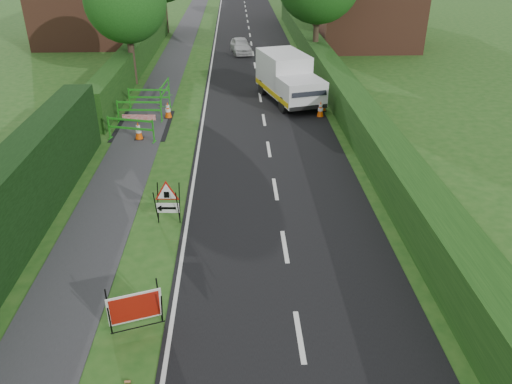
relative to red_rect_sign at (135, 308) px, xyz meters
name	(u,v)px	position (x,y,z in m)	size (l,w,h in m)	color
ground	(193,271)	(1.09, 2.06, -0.57)	(120.00, 120.00, 0.00)	#1E4E16
road_surface	(249,30)	(3.59, 37.06, -0.56)	(6.00, 90.00, 0.02)	black
footpath	(187,30)	(-1.91, 37.06, -0.56)	(2.00, 90.00, 0.02)	#2D2D30
hedge_west_far	(139,67)	(-3.91, 24.06, -0.57)	(1.00, 24.00, 1.80)	#14380F
hedge_east	(332,91)	(7.59, 18.06, -0.57)	(1.20, 50.00, 1.50)	#14380F
house_west	(86,3)	(-8.91, 32.06, 2.33)	(7.50, 7.40, 7.88)	brown
house_east_a	(366,5)	(12.09, 30.06, 2.33)	(7.50, 7.40, 7.88)	brown
tree_nw	(125,1)	(-3.51, 20.06, 3.91)	(4.40, 4.40, 6.70)	#2D2116
red_rect_sign	(135,308)	(0.00, 0.00, 0.00)	(1.31, 1.01, 0.99)	black
triangle_sign	(166,199)	(0.17, 4.48, 0.27)	(0.87, 0.87, 1.21)	black
works_van	(288,77)	(4.98, 16.52, 0.66)	(3.24, 5.42, 2.32)	silver
traffic_cone_0	(320,109)	(6.29, 13.91, -0.18)	(0.38, 0.38, 0.79)	black
traffic_cone_1	(323,103)	(6.55, 14.82, -0.18)	(0.38, 0.38, 0.79)	black
traffic_cone_2	(301,84)	(5.89, 18.23, -0.18)	(0.38, 0.38, 0.79)	black
traffic_cone_3	(138,131)	(-1.83, 11.41, -0.18)	(0.38, 0.38, 0.79)	black
traffic_cone_4	(168,110)	(-0.90, 14.08, -0.18)	(0.38, 0.38, 0.79)	black
ped_barrier_0	(131,126)	(-2.11, 11.27, 0.06)	(2.08, 0.87, 1.00)	#1D8918
ped_barrier_1	(139,108)	(-2.14, 13.65, 0.06)	(2.08, 0.48, 1.00)	#1D8918
ped_barrier_2	(149,96)	(-1.97, 15.60, 0.06)	(2.08, 0.49, 1.00)	#1D8918
ped_barrier_3	(165,89)	(-1.34, 16.68, 0.06)	(0.53, 2.08, 1.00)	#1D8918
redwhite_plank	(140,127)	(-2.05, 12.92, -0.57)	(1.50, 0.04, 0.25)	red
litter_can	(128,383)	(0.06, -1.54, -0.57)	(0.07, 0.07, 0.12)	#BF7F4C
hatchback_car	(241,46)	(2.74, 27.75, -0.02)	(1.28, 3.19, 1.09)	silver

